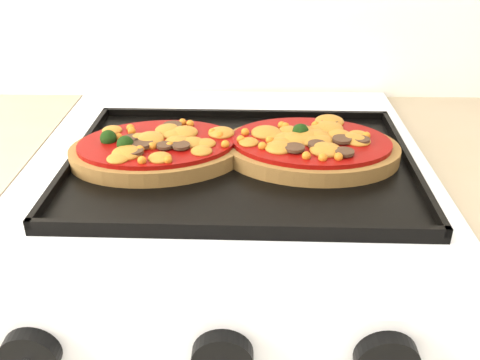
{
  "coord_description": "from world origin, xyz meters",
  "views": [
    {
      "loc": [
        0.04,
        0.99,
        1.26
      ],
      "look_at": [
        0.02,
        1.62,
        0.92
      ],
      "focal_mm": 40.0,
      "sensor_mm": 36.0,
      "label": 1
    }
  ],
  "objects": [
    {
      "name": "control_panel",
      "position": [
        0.01,
        1.39,
        0.85
      ],
      "size": [
        0.6,
        0.02,
        0.09
      ],
      "primitive_type": "cube",
      "color": "white",
      "rests_on": "stove"
    },
    {
      "name": "knob_left",
      "position": [
        -0.18,
        1.37,
        0.85
      ],
      "size": [
        0.06,
        0.02,
        0.06
      ],
      "primitive_type": "cylinder",
      "rotation": [
        1.57,
        0.0,
        0.0
      ],
      "color": "black",
      "rests_on": "control_panel"
    },
    {
      "name": "knob_center",
      "position": [
        0.01,
        1.37,
        0.85
      ],
      "size": [
        0.06,
        0.02,
        0.06
      ],
      "primitive_type": "cylinder",
      "rotation": [
        1.57,
        0.0,
        0.0
      ],
      "color": "black",
      "rests_on": "control_panel"
    },
    {
      "name": "knob_right",
      "position": [
        0.17,
        1.37,
        0.85
      ],
      "size": [
        0.06,
        0.02,
        0.06
      ],
      "primitive_type": "cylinder",
      "rotation": [
        1.57,
        0.0,
        0.0
      ],
      "color": "black",
      "rests_on": "control_panel"
    },
    {
      "name": "baking_tray",
      "position": [
        0.02,
        1.67,
        0.92
      ],
      "size": [
        0.49,
        0.36,
        0.02
      ],
      "primitive_type": "cube",
      "rotation": [
        0.0,
        0.0,
        -0.01
      ],
      "color": "black",
      "rests_on": "stove"
    },
    {
      "name": "pizza_left",
      "position": [
        -0.1,
        1.68,
        0.94
      ],
      "size": [
        0.27,
        0.21,
        0.04
      ],
      "primitive_type": null,
      "rotation": [
        0.0,
        0.0,
        0.16
      ],
      "color": "brown",
      "rests_on": "baking_tray"
    },
    {
      "name": "pizza_right",
      "position": [
        0.12,
        1.69,
        0.94
      ],
      "size": [
        0.27,
        0.21,
        0.04
      ],
      "primitive_type": null,
      "rotation": [
        0.0,
        0.0,
        -0.1
      ],
      "color": "brown",
      "rests_on": "baking_tray"
    }
  ]
}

